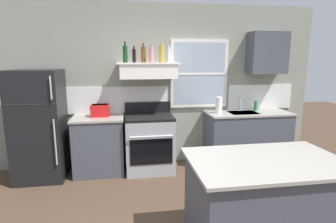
% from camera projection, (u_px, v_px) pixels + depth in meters
% --- Properties ---
extents(back_wall, '(5.40, 0.11, 2.70)m').
position_uv_depth(back_wall, '(163.00, 86.00, 4.59)').
color(back_wall, gray).
rests_on(back_wall, ground_plane).
extents(refrigerator, '(0.70, 0.72, 1.65)m').
position_uv_depth(refrigerator, '(39.00, 125.00, 4.02)').
color(refrigerator, black).
rests_on(refrigerator, ground_plane).
extents(counter_left_of_stove, '(0.79, 0.63, 0.91)m').
position_uv_depth(counter_left_of_stove, '(99.00, 145.00, 4.28)').
color(counter_left_of_stove, '#474C56').
rests_on(counter_left_of_stove, ground_plane).
extents(toaster, '(0.30, 0.20, 0.19)m').
position_uv_depth(toaster, '(100.00, 110.00, 4.22)').
color(toaster, red).
rests_on(toaster, counter_left_of_stove).
extents(stove_range, '(0.76, 0.69, 1.09)m').
position_uv_depth(stove_range, '(149.00, 143.00, 4.36)').
color(stove_range, '#9EA0A5').
rests_on(stove_range, ground_plane).
extents(range_hood_shelf, '(0.96, 0.52, 0.24)m').
position_uv_depth(range_hood_shelf, '(148.00, 70.00, 4.24)').
color(range_hood_shelf, white).
extents(bottle_dark_green_wine, '(0.07, 0.07, 0.31)m').
position_uv_depth(bottle_dark_green_wine, '(125.00, 54.00, 4.11)').
color(bottle_dark_green_wine, '#143819').
rests_on(bottle_dark_green_wine, range_hood_shelf).
extents(bottle_balsamic_dark, '(0.06, 0.06, 0.26)m').
position_uv_depth(bottle_balsamic_dark, '(134.00, 56.00, 4.21)').
color(bottle_balsamic_dark, black).
rests_on(bottle_balsamic_dark, range_hood_shelf).
extents(bottle_amber_wine, '(0.07, 0.07, 0.31)m').
position_uv_depth(bottle_amber_wine, '(143.00, 54.00, 4.22)').
color(bottle_amber_wine, brown).
rests_on(bottle_amber_wine, range_hood_shelf).
extents(bottle_rose_pink, '(0.07, 0.07, 0.29)m').
position_uv_depth(bottle_rose_pink, '(152.00, 55.00, 4.17)').
color(bottle_rose_pink, '#C67F84').
rests_on(bottle_rose_pink, range_hood_shelf).
extents(bottle_champagne_gold_foil, '(0.08, 0.08, 0.32)m').
position_uv_depth(bottle_champagne_gold_foil, '(162.00, 54.00, 4.18)').
color(bottle_champagne_gold_foil, '#B29333').
rests_on(bottle_champagne_gold_foil, range_hood_shelf).
extents(bottle_clear_tall, '(0.06, 0.06, 0.30)m').
position_uv_depth(bottle_clear_tall, '(169.00, 55.00, 4.30)').
color(bottle_clear_tall, silver).
rests_on(bottle_clear_tall, range_hood_shelf).
extents(counter_right_with_sink, '(1.43, 0.63, 0.91)m').
position_uv_depth(counter_right_with_sink, '(247.00, 138.00, 4.67)').
color(counter_right_with_sink, '#474C56').
rests_on(counter_right_with_sink, ground_plane).
extents(sink_faucet, '(0.03, 0.17, 0.28)m').
position_uv_depth(sink_faucet, '(241.00, 101.00, 4.62)').
color(sink_faucet, silver).
rests_on(sink_faucet, counter_right_with_sink).
extents(paper_towel_roll, '(0.11, 0.11, 0.27)m').
position_uv_depth(paper_towel_roll, '(219.00, 105.00, 4.47)').
color(paper_towel_roll, white).
rests_on(paper_towel_roll, counter_right_with_sink).
extents(dish_soap_bottle, '(0.06, 0.06, 0.18)m').
position_uv_depth(dish_soap_bottle, '(256.00, 106.00, 4.69)').
color(dish_soap_bottle, '#268C3F').
rests_on(dish_soap_bottle, counter_right_with_sink).
extents(kitchen_island, '(1.40, 0.90, 0.91)m').
position_uv_depth(kitchen_island, '(264.00, 206.00, 2.49)').
color(kitchen_island, '#474C56').
rests_on(kitchen_island, ground_plane).
extents(upper_cabinet_right, '(0.64, 0.32, 0.70)m').
position_uv_depth(upper_cabinet_right, '(267.00, 53.00, 4.58)').
color(upper_cabinet_right, '#474C56').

